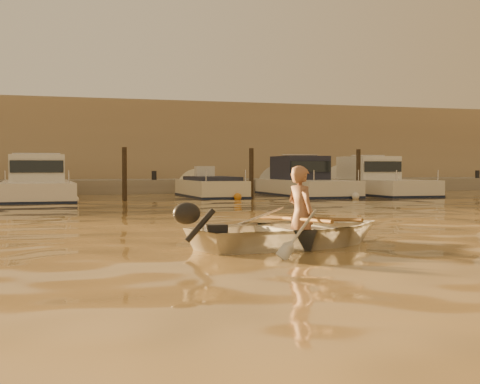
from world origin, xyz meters
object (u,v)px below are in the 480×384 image
object	(u,v)px
person	(301,215)
waterfront_building	(97,147)
dinghy	(296,230)
moored_boat_5	(375,181)
moored_boat_2	(37,183)
moored_boat_4	(305,181)
moored_boat_3	(210,191)

from	to	relation	value
person	waterfront_building	size ratio (longest dim) A/B	0.03
dinghy	moored_boat_5	xyz separation A→B (m)	(10.99, 17.47, 0.38)
dinghy	moored_boat_2	size ratio (longest dim) A/B	0.41
person	moored_boat_4	distance (m)	18.96
dinghy	moored_boat_3	distance (m)	17.76
moored_boat_2	moored_boat_5	bearing A→B (deg)	0.00
moored_boat_2	waterfront_building	distance (m)	11.63
dinghy	person	distance (m)	0.26
person	moored_boat_2	world-z (taller)	moored_boat_2
moored_boat_5	dinghy	bearing A→B (deg)	-122.18
moored_boat_2	moored_boat_3	world-z (taller)	moored_boat_2
waterfront_building	moored_boat_5	bearing A→B (deg)	-43.70
dinghy	moored_boat_3	bearing A→B (deg)	-25.81
moored_boat_3	waterfront_building	xyz separation A→B (m)	(-3.70, 11.00, 2.17)
person	moored_boat_3	size ratio (longest dim) A/B	0.27
person	moored_boat_4	world-z (taller)	moored_boat_4
moored_boat_3	moored_boat_4	world-z (taller)	moored_boat_4
person	moored_boat_5	distance (m)	20.57
moored_boat_5	waterfront_building	distance (m)	16.02
dinghy	person	bearing A→B (deg)	-90.00
dinghy	person	size ratio (longest dim) A/B	2.22
moored_boat_4	waterfront_building	xyz separation A→B (m)	(-8.04, 11.00, 1.77)
moored_boat_3	moored_boat_5	xyz separation A→B (m)	(7.82, 0.00, 0.40)
dinghy	waterfront_building	world-z (taller)	waterfront_building
moored_boat_2	moored_boat_4	distance (m)	11.36
waterfront_building	dinghy	bearing A→B (deg)	-88.96
dinghy	moored_boat_3	xyz separation A→B (m)	(3.18, 17.47, -0.02)
dinghy	moored_boat_3	size ratio (longest dim) A/B	0.60
person	moored_boat_4	size ratio (longest dim) A/B	0.21
dinghy	moored_boat_4	bearing A→B (deg)	-38.78
moored_boat_4	waterfront_building	world-z (taller)	waterfront_building
moored_boat_2	waterfront_building	size ratio (longest dim) A/B	0.19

